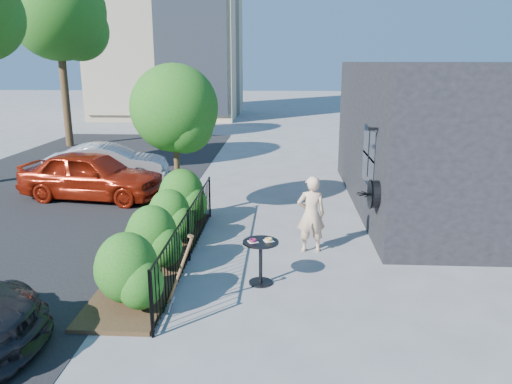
# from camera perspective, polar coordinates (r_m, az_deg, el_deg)

# --- Properties ---
(ground) EXTENTS (120.00, 120.00, 0.00)m
(ground) POSITION_cam_1_polar(r_m,az_deg,el_deg) (10.45, 0.58, -7.99)
(ground) COLOR gray
(ground) RESTS_ON ground
(shop_building) EXTENTS (6.22, 9.00, 4.00)m
(shop_building) POSITION_cam_1_polar(r_m,az_deg,el_deg) (15.14, 22.82, 5.88)
(shop_building) COLOR black
(shop_building) RESTS_ON ground
(fence) EXTENTS (0.05, 6.05, 1.10)m
(fence) POSITION_cam_1_polar(r_m,az_deg,el_deg) (10.42, -7.71, -4.90)
(fence) COLOR black
(fence) RESTS_ON ground
(planting_bed) EXTENTS (1.30, 6.00, 0.08)m
(planting_bed) POSITION_cam_1_polar(r_m,az_deg,el_deg) (10.75, -11.32, -7.39)
(planting_bed) COLOR #382616
(planting_bed) RESTS_ON ground
(shrubs) EXTENTS (1.10, 5.60, 1.24)m
(shrubs) POSITION_cam_1_polar(r_m,az_deg,el_deg) (10.59, -10.84, -3.90)
(shrubs) COLOR #235714
(shrubs) RESTS_ON ground
(patio_tree) EXTENTS (2.20, 2.20, 3.94)m
(patio_tree) POSITION_cam_1_polar(r_m,az_deg,el_deg) (12.73, -9.03, 8.83)
(patio_tree) COLOR #3F2B19
(patio_tree) RESTS_ON ground
(street) EXTENTS (9.00, 30.00, 0.01)m
(street) POSITION_cam_1_polar(r_m,az_deg,el_deg) (15.20, -26.26, -2.20)
(street) COLOR black
(street) RESTS_ON ground
(street_tree_far) EXTENTS (4.40, 4.40, 8.28)m
(street_tree_far) POSITION_cam_1_polar(r_m,az_deg,el_deg) (25.83, -21.60, 17.98)
(street_tree_far) COLOR #3F2B19
(street_tree_far) RESTS_ON ground
(cafe_table) EXTENTS (0.67, 0.67, 0.89)m
(cafe_table) POSITION_cam_1_polar(r_m,az_deg,el_deg) (9.28, 0.54, -7.15)
(cafe_table) COLOR black
(cafe_table) RESTS_ON ground
(woman) EXTENTS (0.65, 0.47, 1.68)m
(woman) POSITION_cam_1_polar(r_m,az_deg,el_deg) (10.81, 6.32, -2.54)
(woman) COLOR beige
(woman) RESTS_ON ground
(shovel) EXTENTS (0.48, 0.18, 1.39)m
(shovel) POSITION_cam_1_polar(r_m,az_deg,el_deg) (8.37, -8.85, -9.65)
(shovel) COLOR brown
(shovel) RESTS_ON ground
(car_red) EXTENTS (4.49, 2.33, 1.46)m
(car_red) POSITION_cam_1_polar(r_m,az_deg,el_deg) (15.69, -18.25, 1.84)
(car_red) COLOR maroon
(car_red) RESTS_ON ground
(car_silver) EXTENTS (4.13, 1.94, 1.31)m
(car_silver) POSITION_cam_1_polar(r_m,az_deg,el_deg) (17.68, -16.56, 3.12)
(car_silver) COLOR #A2A3A7
(car_silver) RESTS_ON ground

